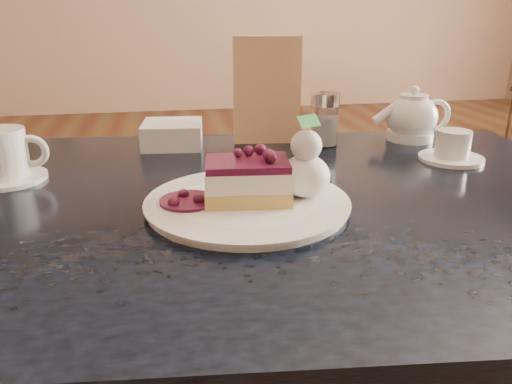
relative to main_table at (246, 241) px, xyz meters
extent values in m
cube|color=black|center=(0.00, 0.00, 0.06)|extent=(1.33, 0.96, 0.04)
cylinder|color=#312514|center=(-0.52, 0.41, -0.33)|extent=(0.05, 0.05, 0.74)
cylinder|color=#312514|center=(0.60, 0.29, -0.33)|extent=(0.05, 0.05, 0.74)
cylinder|color=white|center=(-0.01, -0.05, 0.09)|extent=(0.30, 0.30, 0.01)
cube|color=#EBC061|center=(-0.01, -0.05, 0.11)|extent=(0.13, 0.10, 0.02)
cube|color=white|center=(-0.01, -0.05, 0.13)|extent=(0.13, 0.10, 0.03)
cube|color=#4B1228|center=(-0.01, -0.05, 0.15)|extent=(0.13, 0.10, 0.01)
ellipsoid|color=white|center=(0.08, -0.05, 0.13)|extent=(0.08, 0.08, 0.06)
cylinder|color=#4B1228|center=(-0.09, -0.05, 0.10)|extent=(0.08, 0.08, 0.01)
cylinder|color=white|center=(-0.40, 0.15, 0.09)|extent=(0.14, 0.14, 0.01)
cylinder|color=white|center=(-0.40, 0.15, 0.13)|extent=(0.08, 0.08, 0.08)
torus|color=white|center=(-0.35, 0.15, 0.13)|extent=(0.06, 0.01, 0.06)
cylinder|color=white|center=(0.43, 0.12, 0.09)|extent=(0.12, 0.12, 0.01)
cylinder|color=white|center=(0.43, 0.12, 0.12)|extent=(0.07, 0.07, 0.05)
ellipsoid|color=white|center=(0.43, 0.29, 0.13)|extent=(0.11, 0.11, 0.10)
cylinder|color=white|center=(0.43, 0.29, 0.18)|extent=(0.06, 0.06, 0.01)
cylinder|color=white|center=(0.35, 0.29, 0.13)|extent=(0.06, 0.02, 0.05)
cube|color=beige|center=(0.10, 0.33, 0.20)|extent=(0.15, 0.05, 0.23)
cylinder|color=white|center=(0.22, 0.28, 0.13)|extent=(0.06, 0.06, 0.09)
cylinder|color=silver|center=(0.22, 0.28, 0.18)|extent=(0.06, 0.06, 0.03)
cube|color=white|center=(-0.10, 0.33, 0.11)|extent=(0.14, 0.14, 0.05)
camera|label=1|loc=(-0.12, -0.74, 0.36)|focal=35.00mm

